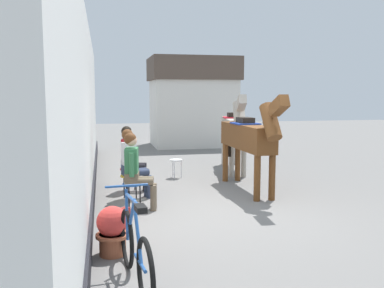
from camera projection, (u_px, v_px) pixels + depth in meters
The scene contains 12 objects.
ground_plane at pixel (192, 177), 10.55m from camera, with size 40.00×40.00×0.00m, color slate.
pub_facade_wall at pixel (84, 121), 8.38m from camera, with size 0.34×14.00×3.40m.
distant_cottage at pixel (193, 101), 16.86m from camera, with size 3.40×2.60×3.50m.
seated_visitor_near at pixel (135, 167), 7.46m from camera, with size 0.61×0.48×1.39m.
seated_visitor_middle at pixel (132, 160), 8.26m from camera, with size 0.61×0.48×1.39m.
seated_visitor_far at pixel (131, 155), 8.98m from camera, with size 0.61×0.48×1.39m.
saddled_horse_near at pixel (249, 137), 8.89m from camera, with size 0.52×3.00×2.06m.
saddled_horse_far at pixel (234, 128), 11.23m from camera, with size 0.85×2.97×2.06m.
flower_planter_near at pixel (112, 230), 5.40m from camera, with size 0.43×0.43×0.64m.
leaning_bicycle at pixel (135, 250), 4.51m from camera, with size 0.50×1.76×1.02m.
spare_stool_white at pixel (176, 162), 10.40m from camera, with size 0.32×0.32×0.46m.
satchel_bag at pixel (122, 215), 6.89m from camera, with size 0.28×0.12×0.20m, color maroon.
Camera 1 is at (-2.20, -7.14, 2.06)m, focal length 39.38 mm.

